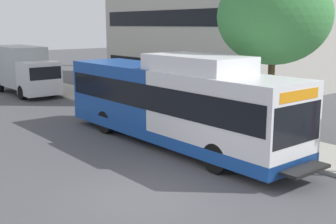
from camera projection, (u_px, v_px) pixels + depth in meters
The scene contains 5 objects.
ground_plane at pixel (33, 139), 18.20m from camera, with size 120.00×120.00×0.00m, color #4C4C51.
sidewalk_curb at pixel (187, 122), 21.03m from camera, with size 3.00×56.00×0.14m, color #A8A399.
transit_bus at pixel (173, 103), 17.03m from camera, with size 2.58×12.25×3.65m.
street_tree_near_stop at pixel (274, 17), 17.18m from camera, with size 4.55×4.55×6.86m.
box_truck_background at pixel (23, 69), 29.55m from camera, with size 2.32×7.01×3.25m.
Camera 1 is at (-6.78, -9.23, 4.75)m, focal length 45.99 mm.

